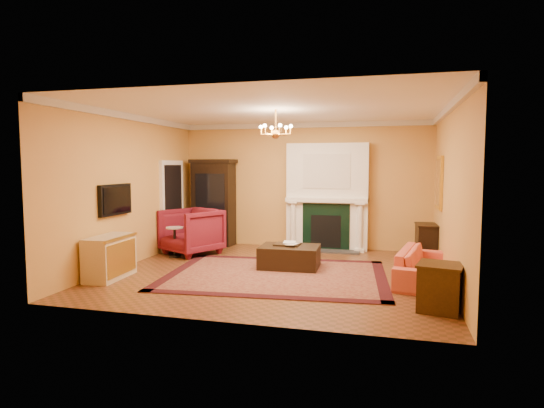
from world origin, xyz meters
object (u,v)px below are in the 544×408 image
(coral_sofa, at_px, (424,260))
(end_table, at_px, (440,289))
(wingback_armchair, at_px, (191,229))
(console_table, at_px, (426,243))
(commode, at_px, (110,257))
(pedestal_table, at_px, (175,240))
(leather_ottoman, at_px, (290,257))
(china_cabinet, at_px, (214,204))

(coral_sofa, height_order, end_table, coral_sofa)
(wingback_armchair, distance_m, console_table, 5.07)
(wingback_armchair, xyz_separation_m, commode, (-0.47, -2.37, -0.18))
(pedestal_table, bearing_deg, end_table, -24.95)
(commode, distance_m, leather_ottoman, 3.30)
(coral_sofa, bearing_deg, pedestal_table, 90.82)
(console_table, bearing_deg, leather_ottoman, -155.81)
(wingback_armchair, xyz_separation_m, coral_sofa, (4.87, -1.23, -0.19))
(china_cabinet, distance_m, leather_ottoman, 3.26)
(commode, xyz_separation_m, console_table, (5.51, 2.93, -0.00))
(commode, relative_size, leather_ottoman, 0.90)
(commode, relative_size, end_table, 1.62)
(wingback_armchair, xyz_separation_m, console_table, (5.04, 0.55, -0.19))
(china_cabinet, height_order, end_table, china_cabinet)
(pedestal_table, distance_m, leather_ottoman, 2.68)
(pedestal_table, distance_m, console_table, 5.34)
(wingback_armchair, distance_m, end_table, 5.72)
(end_table, xyz_separation_m, leather_ottoman, (-2.55, 2.00, -0.09))
(end_table, bearing_deg, wingback_armchair, 150.62)
(pedestal_table, bearing_deg, wingback_armchair, 60.75)
(end_table, bearing_deg, commode, 175.50)
(china_cabinet, relative_size, wingback_armchair, 1.81)
(console_table, bearing_deg, commode, -155.24)
(console_table, xyz_separation_m, leather_ottoman, (-2.61, -1.35, -0.15))
(china_cabinet, relative_size, console_table, 2.73)
(console_table, distance_m, leather_ottoman, 2.94)
(pedestal_table, bearing_deg, console_table, 10.16)
(china_cabinet, height_order, commode, china_cabinet)
(commode, bearing_deg, end_table, -7.15)
(wingback_armchair, bearing_deg, coral_sofa, 14.44)
(wingback_armchair, height_order, leather_ottoman, wingback_armchair)
(end_table, height_order, leather_ottoman, end_table)
(china_cabinet, xyz_separation_m, coral_sofa, (4.84, -2.49, -0.64))
(commode, distance_m, end_table, 5.47)
(leather_ottoman, bearing_deg, commode, -153.83)
(commode, xyz_separation_m, leather_ottoman, (2.90, 1.57, -0.15))
(coral_sofa, distance_m, console_table, 1.79)
(wingback_armchair, height_order, commode, wingback_armchair)
(pedestal_table, relative_size, commode, 0.65)
(coral_sofa, distance_m, leather_ottoman, 2.48)
(console_table, bearing_deg, end_table, -94.25)
(china_cabinet, relative_size, end_table, 3.27)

